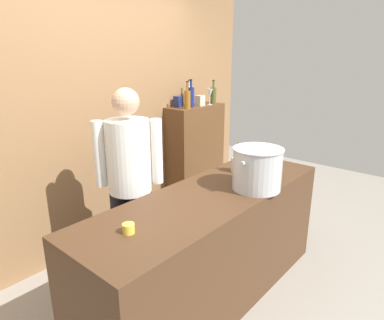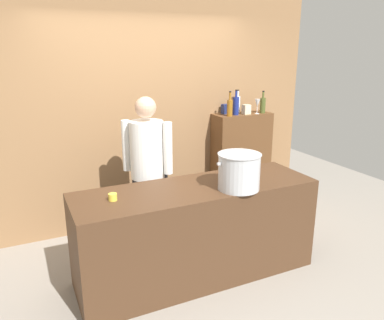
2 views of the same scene
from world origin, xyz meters
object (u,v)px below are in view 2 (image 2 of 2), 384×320
utensil_crock (241,168)px  wine_bottle_amber (230,107)px  chef (148,165)px  wine_glass_short (257,103)px  wine_bottle_olive (263,105)px  butter_jar (113,197)px  spice_tin_navy (225,109)px  wine_bottle_cobalt (236,105)px  wine_bottle_clear (238,104)px  spice_tin_cream (246,109)px  stockpot_large (239,171)px

utensil_crock → wine_bottle_amber: (0.44, 0.96, 0.44)m
chef → wine_glass_short: 1.78m
wine_bottle_olive → wine_glass_short: bearing=-165.9°
butter_jar → utensil_crock: bearing=5.3°
utensil_crock → wine_bottle_amber: size_ratio=0.91×
butter_jar → wine_bottle_amber: (1.75, 1.09, 0.48)m
chef → spice_tin_navy: 1.49m
wine_bottle_olive → wine_glass_short: (-0.10, -0.03, 0.03)m
wine_bottle_cobalt → chef: bearing=-158.7°
wine_bottle_olive → utensil_crock: bearing=-133.7°
wine_glass_short → wine_bottle_clear: bearing=141.9°
utensil_crock → spice_tin_cream: bearing=54.9°
spice_tin_navy → wine_bottle_clear: bearing=-7.3°
utensil_crock → spice_tin_cream: 1.29m
spice_tin_cream → wine_bottle_olive: bearing=-4.1°
chef → wine_bottle_amber: 1.40m
utensil_crock → wine_bottle_amber: 1.15m
wine_glass_short → spice_tin_navy: bearing=154.5°
wine_bottle_amber → spice_tin_navy: (0.04, 0.18, -0.05)m
wine_bottle_olive → wine_bottle_amber: bearing=-176.9°
wine_bottle_olive → wine_glass_short: 0.11m
butter_jar → spice_tin_navy: (1.79, 1.26, 0.44)m
wine_bottle_amber → wine_glass_short: wine_bottle_amber is taller
chef → utensil_crock: size_ratio=5.99×
butter_jar → wine_bottle_olive: wine_bottle_olive is taller
spice_tin_cream → wine_glass_short: bearing=-17.7°
stockpot_large → spice_tin_cream: size_ratio=3.71×
wine_bottle_cobalt → spice_tin_cream: 0.17m
wine_glass_short → wine_bottle_olive: bearing=14.1°
utensil_crock → wine_bottle_clear: bearing=59.9°
wine_bottle_clear → spice_tin_cream: bearing=-61.2°
wine_bottle_amber → spice_tin_cream: size_ratio=2.55×
butter_jar → wine_glass_short: size_ratio=0.38×
wine_bottle_olive → wine_bottle_cobalt: 0.39m
spice_tin_cream → stockpot_large: bearing=-125.0°
spice_tin_cream → wine_bottle_cobalt: bearing=178.3°
butter_jar → spice_tin_cream: size_ratio=0.60×
butter_jar → spice_tin_cream: (2.02, 1.13, 0.43)m
butter_jar → wine_bottle_amber: wine_bottle_amber is taller
wine_bottle_cobalt → butter_jar: bearing=-148.7°
spice_tin_cream → butter_jar: bearing=-150.8°
wine_glass_short → wine_bottle_amber: bearing=-179.8°
stockpot_large → wine_bottle_olive: size_ratio=1.55×
utensil_crock → wine_bottle_clear: 1.37m
chef → wine_bottle_amber: (1.24, 0.48, 0.45)m
utensil_crock → wine_bottle_cobalt: (0.55, 1.01, 0.46)m
chef → wine_glass_short: chef is taller
chef → butter_jar: 0.80m
wine_bottle_olive → spice_tin_navy: wine_bottle_olive is taller
wine_bottle_clear → wine_bottle_amber: size_ratio=0.98×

